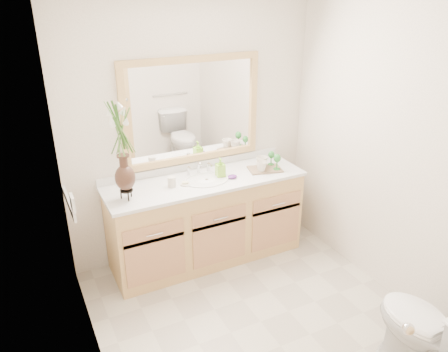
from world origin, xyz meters
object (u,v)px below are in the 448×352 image
tumbler (172,182)px  flower_vase (121,136)px  soap_bottle (220,168)px  tray (265,169)px  toilet (427,332)px

tumbler → flower_vase: bearing=-172.0°
soap_bottle → tray: 0.45m
toilet → tumbler: bearing=-62.0°
tumbler → tray: size_ratio=0.30×
toilet → soap_bottle: size_ratio=4.75×
toilet → soap_bottle: soap_bottle is taller
soap_bottle → tumbler: bearing=-171.9°
flower_vase → tray: flower_vase is taller
tumbler → soap_bottle: 0.48m
tray → toilet: bearing=-72.7°
tumbler → tray: bearing=-2.9°
toilet → tumbler: tumbler is taller
tray → flower_vase: bearing=-165.4°
toilet → soap_bottle: (-0.55, 1.94, 0.54)m
soap_bottle → toilet: bearing=-68.1°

